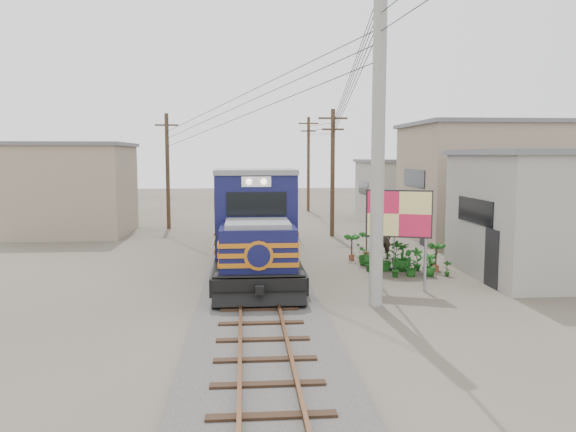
{
  "coord_description": "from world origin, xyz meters",
  "views": [
    {
      "loc": [
        -0.44,
        -16.69,
        4.49
      ],
      "look_at": [
        1.26,
        4.35,
        2.2
      ],
      "focal_mm": 35.0,
      "sensor_mm": 36.0,
      "label": 1
    }
  ],
  "objects": [
    {
      "name": "shophouse_back",
      "position": [
        11.0,
        22.0,
        2.11
      ],
      "size": [
        6.3,
        6.3,
        4.2
      ],
      "color": "gray",
      "rests_on": "ground"
    },
    {
      "name": "plant_nursery",
      "position": [
        5.47,
        4.61,
        0.44
      ],
      "size": [
        3.26,
        3.11,
        1.1
      ],
      "color": "#1A5819",
      "rests_on": "ground"
    },
    {
      "name": "track",
      "position": [
        0.0,
        10.0,
        0.26
      ],
      "size": [
        1.15,
        70.0,
        0.12
      ],
      "color": "#51331E",
      "rests_on": "ground"
    },
    {
      "name": "wooden_pole_left",
      "position": [
        -5.0,
        18.0,
        3.68
      ],
      "size": [
        1.6,
        0.24,
        7.0
      ],
      "color": "#4C3826",
      "rests_on": "ground"
    },
    {
      "name": "vendor",
      "position": [
        5.63,
        6.95,
        0.91
      ],
      "size": [
        0.67,
        0.45,
        1.82
      ],
      "primitive_type": "imported",
      "rotation": [
        0.0,
        0.0,
        3.16
      ],
      "color": "black",
      "rests_on": "ground"
    },
    {
      "name": "ballast",
      "position": [
        0.0,
        10.0,
        0.08
      ],
      "size": [
        3.6,
        70.0,
        0.16
      ],
      "primitive_type": "cube",
      "color": "#595651",
      "rests_on": "ground"
    },
    {
      "name": "billboard",
      "position": [
        4.7,
        1.37,
        2.48
      ],
      "size": [
        2.09,
        0.84,
        3.36
      ],
      "rotation": [
        0.0,
        0.0,
        -0.34
      ],
      "color": "#99999E",
      "rests_on": "ground"
    },
    {
      "name": "shophouse_mid",
      "position": [
        12.5,
        12.0,
        3.11
      ],
      "size": [
        8.4,
        7.35,
        6.2
      ],
      "color": "gray",
      "rests_on": "ground"
    },
    {
      "name": "wooden_pole_mid",
      "position": [
        4.5,
        14.0,
        3.68
      ],
      "size": [
        1.6,
        0.24,
        7.0
      ],
      "color": "#4C3826",
      "rests_on": "ground"
    },
    {
      "name": "shophouse_front",
      "position": [
        11.5,
        3.0,
        2.36
      ],
      "size": [
        7.35,
        6.3,
        4.7
      ],
      "color": "gray",
      "rests_on": "ground"
    },
    {
      "name": "power_lines",
      "position": [
        -0.14,
        8.49,
        7.56
      ],
      "size": [
        9.65,
        19.0,
        3.3
      ],
      "color": "black",
      "rests_on": "ground"
    },
    {
      "name": "locomotive",
      "position": [
        0.0,
        6.57,
        1.69
      ],
      "size": [
        2.86,
        15.57,
        3.86
      ],
      "color": "black",
      "rests_on": "ground"
    },
    {
      "name": "utility_pole_main",
      "position": [
        3.5,
        -0.5,
        5.0
      ],
      "size": [
        0.4,
        0.4,
        10.0
      ],
      "color": "#9E9B93",
      "rests_on": "ground"
    },
    {
      "name": "market_umbrella",
      "position": [
        5.43,
        4.53,
        2.02
      ],
      "size": [
        2.61,
        2.61,
        2.3
      ],
      "rotation": [
        0.0,
        0.0,
        0.3
      ],
      "color": "black",
      "rests_on": "ground"
    },
    {
      "name": "wooden_pole_far",
      "position": [
        4.8,
        28.0,
        3.93
      ],
      "size": [
        1.6,
        0.24,
        7.5
      ],
      "color": "#4C3826",
      "rests_on": "ground"
    },
    {
      "name": "shophouse_left",
      "position": [
        -10.0,
        16.0,
        2.61
      ],
      "size": [
        6.3,
        6.3,
        5.2
      ],
      "color": "gray",
      "rests_on": "ground"
    },
    {
      "name": "ground",
      "position": [
        0.0,
        0.0,
        0.0
      ],
      "size": [
        120.0,
        120.0,
        0.0
      ],
      "primitive_type": "plane",
      "color": "#473F35",
      "rests_on": "ground"
    }
  ]
}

